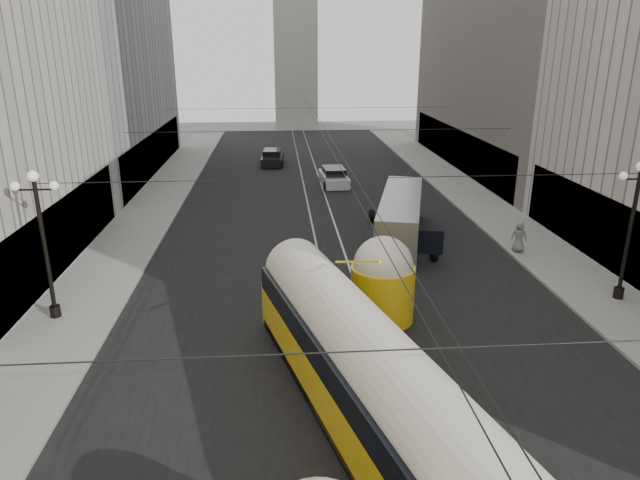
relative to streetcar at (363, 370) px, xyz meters
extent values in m
cube|color=black|center=(0.50, 22.48, -1.84)|extent=(20.00, 85.00, 0.02)
cube|color=gray|center=(-11.50, 25.98, -1.77)|extent=(4.00, 72.00, 0.15)
cube|color=gray|center=(12.50, 25.98, -1.77)|extent=(4.00, 72.00, 0.15)
cube|color=gray|center=(-0.25, 22.48, -1.84)|extent=(0.12, 85.00, 0.04)
cube|color=gray|center=(1.25, 22.48, -1.84)|extent=(0.12, 85.00, 0.04)
cube|color=black|center=(-13.55, 13.98, 0.16)|extent=(0.10, 18.00, 3.60)
cube|color=#999999|center=(-19.50, 37.98, 12.16)|extent=(12.00, 28.00, 28.00)
cube|color=black|center=(-13.55, 37.98, 0.16)|extent=(0.10, 25.20, 3.60)
cube|color=black|center=(14.55, 11.98, 0.16)|extent=(0.10, 18.00, 3.60)
cube|color=black|center=(14.55, 37.98, 0.16)|extent=(0.10, 28.80, 3.60)
cube|color=#B2AFA8|center=(0.50, 69.98, 10.16)|extent=(6.00, 6.00, 24.00)
cylinder|color=black|center=(-12.10, 7.98, 1.31)|extent=(0.18, 0.18, 6.00)
cylinder|color=black|center=(-12.10, 7.98, -1.44)|extent=(0.44, 0.44, 0.50)
cylinder|color=black|center=(-12.10, 7.98, 3.91)|extent=(1.60, 0.08, 0.08)
sphere|color=white|center=(-12.10, 7.98, 4.46)|extent=(0.44, 0.44, 0.44)
sphere|color=white|center=(-12.85, 7.98, 4.06)|extent=(0.36, 0.36, 0.36)
sphere|color=white|center=(-11.35, 7.98, 4.06)|extent=(0.36, 0.36, 0.36)
cylinder|color=black|center=(13.10, 7.98, 1.31)|extent=(0.18, 0.18, 6.00)
cylinder|color=black|center=(13.10, 7.98, -1.44)|extent=(0.44, 0.44, 0.50)
cylinder|color=black|center=(13.10, 7.98, 3.91)|extent=(1.60, 0.08, 0.08)
sphere|color=white|center=(12.35, 7.98, 4.06)|extent=(0.36, 0.36, 0.36)
cylinder|color=black|center=(0.50, -6.02, 4.16)|extent=(25.00, 0.03, 0.03)
cylinder|color=black|center=(0.50, 7.98, 4.16)|extent=(25.00, 0.03, 0.03)
cylinder|color=black|center=(0.50, 21.98, 4.16)|extent=(25.00, 0.03, 0.03)
cylinder|color=black|center=(0.50, 35.98, 4.16)|extent=(25.00, 0.03, 0.03)
cylinder|color=black|center=(0.50, 25.98, 3.96)|extent=(0.03, 72.00, 0.03)
cylinder|color=black|center=(0.90, 25.98, 3.96)|extent=(0.03, 72.00, 0.03)
cube|color=yellow|center=(0.00, 0.00, -0.74)|extent=(6.43, 14.87, 1.78)
cube|color=black|center=(0.00, 0.00, -1.58)|extent=(6.32, 14.45, 0.31)
cube|color=black|center=(0.00, 0.00, 0.41)|extent=(6.39, 14.67, 0.89)
cylinder|color=silver|center=(0.00, 0.00, 0.72)|extent=(6.07, 14.58, 2.41)
cylinder|color=yellow|center=(1.87, 6.99, -0.64)|extent=(2.72, 2.72, 2.41)
sphere|color=silver|center=(1.87, 6.99, 0.62)|extent=(2.51, 2.51, 2.51)
cube|color=#949799|center=(4.86, 17.38, -0.45)|extent=(4.95, 11.03, 2.70)
cube|color=black|center=(4.86, 17.38, 0.00)|extent=(4.87, 10.67, 0.99)
cube|color=black|center=(4.86, 12.02, -0.13)|extent=(2.03, 0.63, 1.26)
cylinder|color=black|center=(3.74, 13.76, -1.39)|extent=(0.30, 0.90, 0.90)
cylinder|color=black|center=(5.99, 13.76, -1.39)|extent=(0.30, 0.90, 0.90)
cylinder|color=black|center=(3.74, 21.00, -1.39)|extent=(0.30, 0.90, 0.90)
cylinder|color=black|center=(5.99, 21.00, -1.39)|extent=(0.30, 0.90, 0.90)
cube|color=white|center=(2.28, 31.97, -1.34)|extent=(2.27, 4.88, 0.84)
cube|color=black|center=(2.28, 31.97, -0.74)|extent=(1.89, 2.73, 0.80)
cylinder|color=black|center=(1.40, 30.35, -1.50)|extent=(0.22, 0.68, 0.68)
cylinder|color=black|center=(3.16, 30.35, -1.50)|extent=(0.22, 0.68, 0.68)
cylinder|color=black|center=(1.40, 33.59, -1.50)|extent=(0.22, 0.68, 0.68)
cylinder|color=black|center=(3.16, 33.59, -1.50)|extent=(0.22, 0.68, 0.68)
cube|color=black|center=(-2.87, 41.16, -1.34)|extent=(2.32, 4.88, 0.84)
cube|color=black|center=(-2.87, 41.16, -0.74)|extent=(1.92, 2.74, 0.80)
cylinder|color=black|center=(-3.75, 39.55, -1.51)|extent=(0.22, 0.68, 0.68)
cylinder|color=black|center=(-1.99, 39.55, -1.51)|extent=(0.22, 0.68, 0.68)
cylinder|color=black|center=(-3.75, 42.78, -1.51)|extent=(0.22, 0.68, 0.68)
cylinder|color=black|center=(-1.99, 42.78, -1.51)|extent=(0.22, 0.68, 0.68)
imported|color=slate|center=(11.00, 14.40, -0.81)|extent=(1.00, 0.82, 1.77)
camera|label=1|loc=(-2.45, -14.95, 9.35)|focal=32.00mm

